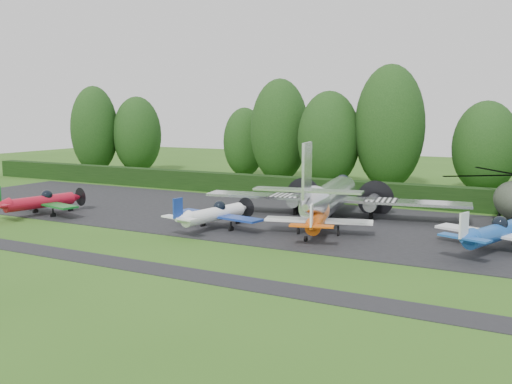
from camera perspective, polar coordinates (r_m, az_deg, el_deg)
The scene contains 16 objects.
ground at distance 36.33m, azimuth -4.69°, elevation -5.33°, with size 160.00×160.00×0.00m, color #305A19.
apron at distance 44.88m, azimuth 2.22°, elevation -2.73°, with size 70.00×18.00×0.01m, color black.
taxiway_verge at distance 31.61m, azimuth -10.62°, elevation -7.49°, with size 70.00×2.00×0.00m, color black.
hedgerow at distance 54.85m, azimuth 7.22°, elevation -0.81°, with size 90.00×1.60×2.00m, color black.
transport_plane at distance 44.35m, azimuth 7.29°, elevation -0.47°, with size 20.88×16.01×6.69m.
light_plane_red at distance 49.17m, azimuth -20.77°, elevation -0.91°, with size 7.34×7.72×2.82m.
light_plane_white at distance 40.68m, azimuth -4.23°, elevation -2.21°, with size 7.25×7.62×2.79m.
light_plane_orange at distance 38.76m, azimuth 6.21°, elevation -2.73°, with size 7.34×7.72×2.82m.
light_plane_blue at distance 36.89m, azimuth 22.74°, elevation -3.78°, with size 7.69×8.09×2.96m.
tree_0 at distance 74.02m, azimuth -1.16°, elevation 5.00°, with size 5.47×5.47×8.91m.
tree_3 at distance 68.23m, azimuth 2.38°, elevation 6.14°, with size 6.93×6.93×12.26m.
tree_4 at distance 63.26m, azimuth 21.97°, elevation 4.17°, with size 6.68×6.68×9.52m.
tree_5 at distance 63.48m, azimuth 13.21°, elevation 6.33°, with size 7.49×7.49×13.44m.
tree_6 at distance 64.09m, azimuth 7.28°, elevation 5.25°, with size 6.94×6.94×10.67m.
tree_7 at distance 80.69m, azimuth -11.78°, elevation 5.63°, with size 6.59×6.59×10.44m.
tree_9 at distance 81.86m, azimuth -15.86°, elevation 6.03°, with size 6.37×6.37×11.87m.
Camera 1 is at (19.14, -29.71, 8.41)m, focal length 40.00 mm.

